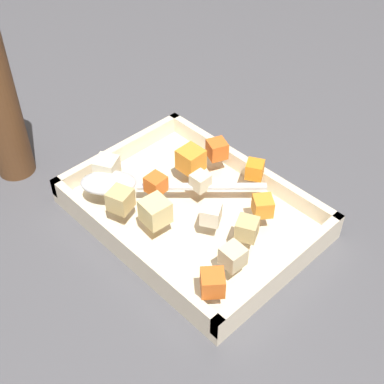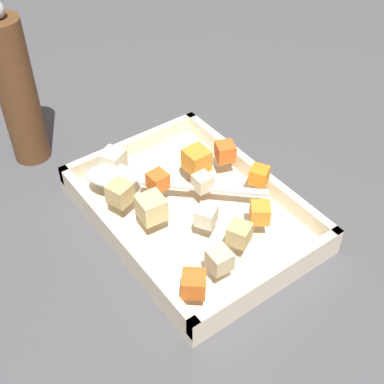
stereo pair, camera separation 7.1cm
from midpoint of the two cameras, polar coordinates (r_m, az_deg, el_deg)
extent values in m
plane|color=#4C4C51|center=(0.76, 2.59, -1.99)|extent=(4.00, 4.00, 0.00)
cube|color=beige|center=(0.74, 2.74, -2.64)|extent=(0.33, 0.24, 0.01)
cube|color=beige|center=(0.68, -4.79, -5.45)|extent=(0.33, 0.01, 0.03)
cube|color=beige|center=(0.78, 9.35, 1.98)|extent=(0.33, 0.01, 0.03)
cube|color=beige|center=(0.82, -4.09, 4.79)|extent=(0.01, 0.24, 0.03)
cube|color=beige|center=(0.65, 11.59, -9.37)|extent=(0.01, 0.24, 0.03)
cube|color=orange|center=(0.60, 3.62, -10.06)|extent=(0.04, 0.04, 0.03)
cube|color=orange|center=(0.77, 6.24, 4.24)|extent=(0.03, 0.03, 0.03)
cube|color=orange|center=(0.72, -0.92, 1.10)|extent=(0.03, 0.03, 0.02)
cube|color=orange|center=(0.74, 10.00, 1.66)|extent=(0.03, 0.03, 0.02)
cube|color=orange|center=(0.69, 10.30, -2.35)|extent=(0.03, 0.03, 0.02)
cube|color=orange|center=(0.75, 3.21, 3.39)|extent=(0.03, 0.03, 0.03)
cube|color=tan|center=(0.70, -4.95, -0.24)|extent=(0.04, 0.04, 0.03)
cube|color=#E0CC89|center=(0.68, -1.44, -1.85)|extent=(0.04, 0.04, 0.03)
cube|color=beige|center=(0.63, 6.26, -7.47)|extent=(0.03, 0.03, 0.03)
cube|color=tan|center=(0.66, 8.22, -4.63)|extent=(0.04, 0.04, 0.03)
cube|color=beige|center=(0.75, -5.86, 3.29)|extent=(0.04, 0.04, 0.03)
cube|color=beige|center=(0.72, 3.93, 0.94)|extent=(0.02, 0.02, 0.02)
cube|color=silver|center=(0.67, 4.55, -2.74)|extent=(0.03, 0.03, 0.02)
ellipsoid|color=silver|center=(0.74, -5.91, 1.70)|extent=(0.09, 0.09, 0.02)
cube|color=silver|center=(0.73, 4.05, 0.36)|extent=(0.13, 0.14, 0.01)
cylinder|color=brown|center=(0.81, -15.95, 10.08)|extent=(0.06, 0.06, 0.23)
camera|label=1|loc=(0.04, -87.13, 2.67)|focal=49.38mm
camera|label=2|loc=(0.04, 92.87, -2.67)|focal=49.38mm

